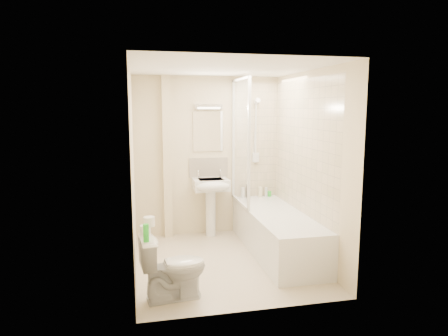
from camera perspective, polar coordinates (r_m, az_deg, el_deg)
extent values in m
plane|color=beige|center=(5.19, 0.16, -13.28)|extent=(2.50, 2.50, 0.00)
cube|color=beige|center=(6.09, -2.36, 1.67)|extent=(2.20, 0.02, 2.40)
cube|color=beige|center=(4.76, -12.87, -0.49)|extent=(0.02, 2.50, 2.40)
cube|color=beige|center=(5.22, 12.05, 0.32)|extent=(0.02, 2.50, 2.40)
cube|color=white|center=(4.84, 0.17, 14.12)|extent=(2.20, 2.50, 0.02)
cube|color=beige|center=(6.22, 4.48, 3.89)|extent=(0.70, 0.01, 1.75)
cube|color=beige|center=(5.37, 11.14, 2.99)|extent=(0.01, 2.10, 1.75)
cube|color=beige|center=(5.95, -8.15, 1.43)|extent=(0.12, 0.12, 2.40)
cube|color=beige|center=(6.10, -2.23, 0.08)|extent=(0.60, 0.02, 0.30)
cube|color=white|center=(6.04, -2.26, 5.24)|extent=(0.46, 0.01, 0.60)
cube|color=silver|center=(6.01, -2.24, 8.75)|extent=(0.42, 0.07, 0.07)
cube|color=white|center=(5.48, 7.49, -9.11)|extent=(0.70, 2.10, 0.55)
cube|color=white|center=(5.41, 7.54, -6.89)|extent=(0.56, 1.96, 0.05)
cube|color=white|center=(5.71, 2.37, 3.73)|extent=(0.01, 0.90, 1.80)
cube|color=white|center=(6.12, 1.36, 4.07)|extent=(0.04, 0.04, 1.80)
cube|color=white|center=(5.28, 3.60, 3.32)|extent=(0.04, 0.04, 1.80)
cube|color=white|center=(5.70, 2.43, 12.58)|extent=(0.04, 0.90, 0.04)
cube|color=white|center=(5.85, 2.32, -4.89)|extent=(0.04, 0.90, 0.03)
cylinder|color=white|center=(6.19, 4.56, 5.02)|extent=(0.02, 0.02, 0.90)
cylinder|color=white|center=(6.24, 4.51, 0.89)|extent=(0.05, 0.05, 0.02)
cylinder|color=white|center=(6.18, 4.61, 9.19)|extent=(0.05, 0.05, 0.02)
cylinder|color=white|center=(6.12, 4.79, 9.47)|extent=(0.08, 0.11, 0.11)
cube|color=white|center=(6.22, 4.53, 1.53)|extent=(0.10, 0.05, 0.14)
cylinder|color=white|center=(6.16, 4.45, 5.47)|extent=(0.01, 0.13, 0.84)
cylinder|color=white|center=(6.09, -1.93, -6.48)|extent=(0.15, 0.15, 0.70)
cube|color=white|center=(5.96, -1.90, -2.36)|extent=(0.52, 0.40, 0.16)
ellipsoid|color=white|center=(5.79, -1.60, -2.67)|extent=(0.52, 0.22, 0.16)
cube|color=silver|center=(5.95, -1.90, -1.79)|extent=(0.36, 0.26, 0.04)
cylinder|color=white|center=(6.01, -3.69, -1.01)|extent=(0.03, 0.03, 0.10)
cylinder|color=white|center=(6.07, -0.51, -0.90)|extent=(0.03, 0.03, 0.10)
sphere|color=white|center=(6.00, -3.70, -0.49)|extent=(0.04, 0.04, 0.04)
sphere|color=white|center=(6.06, -0.51, -0.38)|extent=(0.04, 0.04, 0.04)
cylinder|color=white|center=(6.21, 2.72, -3.53)|extent=(0.06, 0.06, 0.16)
cylinder|color=black|center=(6.23, 3.48, -3.30)|extent=(0.06, 0.06, 0.20)
cylinder|color=#FBF1C2|center=(6.29, 5.21, -3.42)|extent=(0.06, 0.06, 0.16)
cylinder|color=silver|center=(6.32, 6.05, -3.43)|extent=(0.05, 0.05, 0.14)
cylinder|color=green|center=(6.34, 6.51, -3.67)|extent=(0.06, 0.06, 0.08)
imported|color=white|center=(4.20, -7.23, -13.86)|extent=(0.52, 0.74, 0.67)
cylinder|color=white|center=(4.15, -11.19, -8.66)|extent=(0.11, 0.11, 0.09)
cylinder|color=white|center=(4.10, -10.65, -7.53)|extent=(0.11, 0.11, 0.09)
cylinder|color=green|center=(3.92, -11.07, -9.11)|extent=(0.06, 0.06, 0.17)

